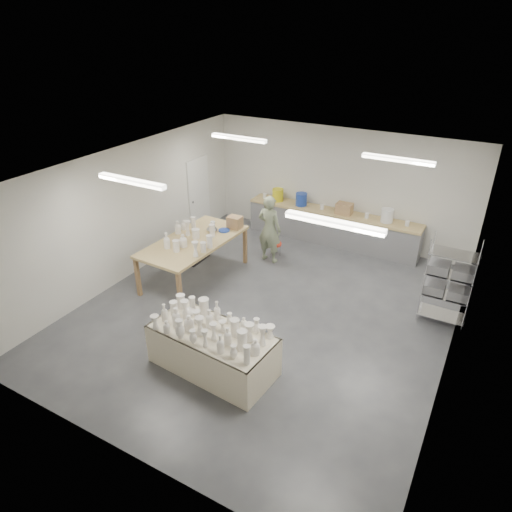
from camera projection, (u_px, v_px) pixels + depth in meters
The scene contains 9 objects.
room at pixel (264, 217), 8.57m from camera, with size 8.00×8.02×3.00m.
back_counter at pixel (331, 226), 12.04m from camera, with size 4.60×0.60×1.24m.
wire_shelf at pixel (449, 281), 8.70m from camera, with size 0.88×0.48×1.80m.
drying_table at pixel (213, 348), 7.71m from camera, with size 2.21×1.19×1.11m.
work_table at pixel (196, 240), 10.20m from camera, with size 1.40×2.64×1.33m.
rug at pixel (186, 256), 11.54m from camera, with size 1.00×0.70×0.02m, color black.
cat at pixel (186, 253), 11.47m from camera, with size 0.47×0.35×0.20m.
potter at pixel (269, 229), 11.00m from camera, with size 0.62×0.40×1.69m, color gray.
red_stool at pixel (274, 244), 11.45m from camera, with size 0.50×0.50×0.35m.
Camera 1 is at (3.61, -6.92, 5.40)m, focal length 32.00 mm.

